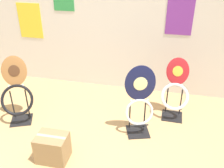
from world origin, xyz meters
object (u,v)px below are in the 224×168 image
object	(u,v)px
toilet_seat_display_navy_moon	(140,102)
toilet_seat_display_woodgrain	(17,95)
toilet_seat_display_crimson_swirl	(175,92)
storage_box	(53,148)

from	to	relation	value
toilet_seat_display_navy_moon	toilet_seat_display_woodgrain	bearing A→B (deg)	-176.63
toilet_seat_display_navy_moon	toilet_seat_display_crimson_swirl	distance (m)	0.64
toilet_seat_display_woodgrain	toilet_seat_display_navy_moon	size ratio (longest dim) A/B	0.95
toilet_seat_display_crimson_swirl	storage_box	size ratio (longest dim) A/B	2.41
toilet_seat_display_woodgrain	toilet_seat_display_navy_moon	distance (m)	1.62
toilet_seat_display_woodgrain	toilet_seat_display_crimson_swirl	size ratio (longest dim) A/B	1.07
toilet_seat_display_crimson_swirl	toilet_seat_display_woodgrain	bearing A→B (deg)	-164.42
storage_box	toilet_seat_display_navy_moon	bearing A→B (deg)	38.49
toilet_seat_display_woodgrain	toilet_seat_display_crimson_swirl	distance (m)	2.12
toilet_seat_display_navy_moon	storage_box	xyz separation A→B (m)	(-0.86, -0.68, -0.30)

